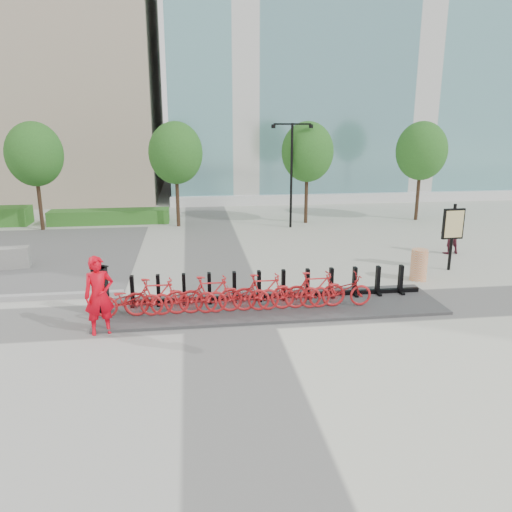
{
  "coord_description": "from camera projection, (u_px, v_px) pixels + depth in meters",
  "views": [
    {
      "loc": [
        -0.92,
        -12.77,
        5.13
      ],
      "look_at": [
        1.0,
        1.5,
        1.2
      ],
      "focal_mm": 35.0,
      "sensor_mm": 36.0,
      "label": 1
    }
  ],
  "objects": [
    {
      "name": "tree_2",
      "position": [
        307.0,
        152.0,
        24.85
      ],
      "size": [
        2.6,
        2.6,
        5.1
      ],
      "color": "black",
      "rests_on": "ground"
    },
    {
      "name": "glass_building",
      "position": [
        385.0,
        25.0,
        37.17
      ],
      "size": [
        32.0,
        16.0,
        24.0
      ],
      "primitive_type": "cube",
      "color": "#465D6E",
      "rests_on": "ground"
    },
    {
      "name": "worker_red",
      "position": [
        99.0,
        296.0,
        12.19
      ],
      "size": [
        0.83,
        0.66,
        1.98
      ],
      "primitive_type": "imported",
      "rotation": [
        0.0,
        0.0,
        0.29
      ],
      "color": "red",
      "rests_on": "ground"
    },
    {
      "name": "bike_8",
      "position": [
        340.0,
        290.0,
        13.89
      ],
      "size": [
        1.78,
        0.62,
        0.94
      ],
      "primitive_type": "imported",
      "rotation": [
        0.0,
        0.0,
        1.57
      ],
      "color": "red",
      "rests_on": "dock_pad"
    },
    {
      "name": "hedge_b",
      "position": [
        110.0,
        217.0,
        25.56
      ],
      "size": [
        6.0,
        1.2,
        0.7
      ],
      "primitive_type": "cube",
      "color": "#266416",
      "rests_on": "ground"
    },
    {
      "name": "bike_7",
      "position": [
        315.0,
        290.0,
        13.78
      ],
      "size": [
        1.73,
        0.49,
        1.04
      ],
      "primitive_type": "imported",
      "rotation": [
        0.0,
        0.0,
        1.57
      ],
      "color": "red",
      "rests_on": "dock_pad"
    },
    {
      "name": "bike_0",
      "position": [
        129.0,
        300.0,
        13.15
      ],
      "size": [
        1.78,
        0.62,
        0.94
      ],
      "primitive_type": "imported",
      "rotation": [
        0.0,
        0.0,
        1.57
      ],
      "color": "red",
      "rests_on": "dock_pad"
    },
    {
      "name": "construction_barrel",
      "position": [
        419.0,
        265.0,
        16.44
      ],
      "size": [
        0.65,
        0.65,
        1.04
      ],
      "primitive_type": "cylinder",
      "rotation": [
        0.0,
        0.0,
        0.22
      ],
      "color": "#EC5D00",
      "rests_on": "ground"
    },
    {
      "name": "map_sign",
      "position": [
        453.0,
        227.0,
        17.28
      ],
      "size": [
        0.78,
        0.17,
        2.36
      ],
      "rotation": [
        0.0,
        0.0,
        0.05
      ],
      "color": "black",
      "rests_on": "ground"
    },
    {
      "name": "jersey_barrier",
      "position": [
        0.0,
        259.0,
        17.71
      ],
      "size": [
        2.0,
        0.81,
        0.75
      ],
      "primitive_type": "cube",
      "rotation": [
        0.0,
        0.0,
        0.15
      ],
      "color": "gray",
      "rests_on": "ground"
    },
    {
      "name": "kiosk",
      "position": [
        101.0,
        288.0,
        13.46
      ],
      "size": [
        0.48,
        0.42,
        1.37
      ],
      "rotation": [
        0.0,
        0.0,
        -0.17
      ],
      "color": "black",
      "rests_on": "dock_pad"
    },
    {
      "name": "ground",
      "position": [
        227.0,
        314.0,
        13.68
      ],
      "size": [
        120.0,
        120.0,
        0.0
      ],
      "primitive_type": "plane",
      "color": "beige"
    },
    {
      "name": "bike_4",
      "position": [
        237.0,
        295.0,
        13.52
      ],
      "size": [
        1.78,
        0.62,
        0.94
      ],
      "primitive_type": "imported",
      "rotation": [
        0.0,
        0.0,
        1.57
      ],
      "color": "red",
      "rests_on": "dock_pad"
    },
    {
      "name": "tree_0",
      "position": [
        34.0,
        154.0,
        23.18
      ],
      "size": [
        2.6,
        2.6,
        5.1
      ],
      "color": "black",
      "rests_on": "ground"
    },
    {
      "name": "dock_rail_posts",
      "position": [
        272.0,
        285.0,
        14.46
      ],
      "size": [
        8.02,
        0.5,
        0.85
      ],
      "primitive_type": null,
      "color": "black",
      "rests_on": "dock_pad"
    },
    {
      "name": "streetlamp",
      "position": [
        292.0,
        163.0,
        23.88
      ],
      "size": [
        2.0,
        0.2,
        5.0
      ],
      "color": "black",
      "rests_on": "ground"
    },
    {
      "name": "dock_pad",
      "position": [
        272.0,
        306.0,
        14.12
      ],
      "size": [
        9.6,
        2.4,
        0.08
      ],
      "primitive_type": "cube",
      "color": "#3D3D3E",
      "rests_on": "ground"
    },
    {
      "name": "bike_6",
      "position": [
        289.0,
        293.0,
        13.71
      ],
      "size": [
        1.78,
        0.62,
        0.94
      ],
      "primitive_type": "imported",
      "rotation": [
        0.0,
        0.0,
        1.57
      ],
      "color": "red",
      "rests_on": "dock_pad"
    },
    {
      "name": "bike_5",
      "position": [
        264.0,
        292.0,
        13.6
      ],
      "size": [
        1.73,
        0.49,
        1.04
      ],
      "primitive_type": "imported",
      "rotation": [
        0.0,
        0.0,
        1.57
      ],
      "color": "red",
      "rests_on": "dock_pad"
    },
    {
      "name": "bike_1",
      "position": [
        156.0,
        297.0,
        13.23
      ],
      "size": [
        1.73,
        0.49,
        1.04
      ],
      "primitive_type": "imported",
      "rotation": [
        0.0,
        0.0,
        1.57
      ],
      "color": "red",
      "rests_on": "dock_pad"
    },
    {
      "name": "bike_2",
      "position": [
        184.0,
        297.0,
        13.34
      ],
      "size": [
        1.78,
        0.62,
        0.94
      ],
      "primitive_type": "imported",
      "rotation": [
        0.0,
        0.0,
        1.57
      ],
      "color": "red",
      "rests_on": "dock_pad"
    },
    {
      "name": "pedestrian",
      "position": [
        450.0,
        234.0,
        19.67
      ],
      "size": [
        0.83,
        0.68,
        1.59
      ],
      "primitive_type": "imported",
      "rotation": [
        0.0,
        0.0,
        3.25
      ],
      "color": "maroon",
      "rests_on": "ground"
    },
    {
      "name": "tree_3",
      "position": [
        421.0,
        151.0,
        25.62
      ],
      "size": [
        2.6,
        2.6,
        5.1
      ],
      "color": "black",
      "rests_on": "ground"
    },
    {
      "name": "bike_3",
      "position": [
        211.0,
        294.0,
        13.41
      ],
      "size": [
        1.73,
        0.49,
        1.04
      ],
      "primitive_type": "imported",
      "rotation": [
        0.0,
        0.0,
        1.57
      ],
      "color": "red",
      "rests_on": "dock_pad"
    },
    {
      "name": "tree_1",
      "position": [
        176.0,
        153.0,
        24.01
      ],
      "size": [
        2.6,
        2.6,
        5.1
      ],
      "color": "black",
      "rests_on": "ground"
    }
  ]
}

